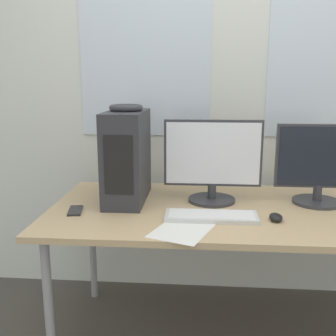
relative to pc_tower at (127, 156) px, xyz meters
name	(u,v)px	position (x,y,z in m)	size (l,w,h in m)	color
wall_back	(238,76)	(0.59, 0.47, 0.41)	(8.00, 0.07, 2.70)	silver
desk	(244,217)	(0.59, -0.10, -0.27)	(1.89, 0.87, 0.72)	tan
pc_tower	(127,156)	(0.00, 0.00, 0.00)	(0.19, 0.44, 0.46)	#2D2D33
headphones	(126,108)	(0.00, 0.00, 0.24)	(0.17, 0.17, 0.03)	#333338
monitor_main	(213,161)	(0.43, 0.00, -0.02)	(0.49, 0.24, 0.42)	#333338
monitor_right_near	(320,165)	(0.96, 0.01, -0.03)	(0.43, 0.24, 0.40)	#333338
keyboard	(211,216)	(0.42, -0.26, -0.22)	(0.41, 0.15, 0.02)	silver
mouse	(276,217)	(0.71, -0.26, -0.21)	(0.06, 0.09, 0.03)	black
cell_phone	(75,211)	(-0.21, -0.21, -0.22)	(0.09, 0.15, 0.01)	#232328
paper_sheet_left	(183,229)	(0.31, -0.40, -0.23)	(0.30, 0.35, 0.00)	white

